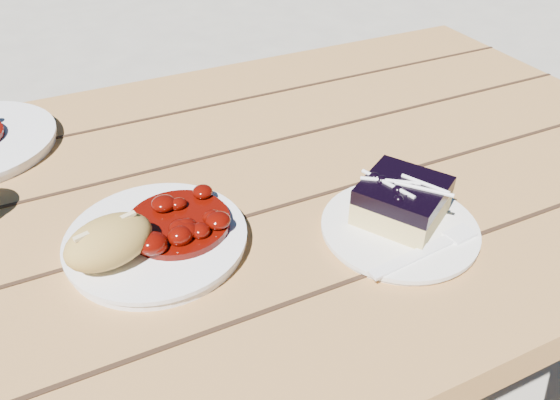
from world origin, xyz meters
name	(u,v)px	position (x,y,z in m)	size (l,w,h in m)	color
picnic_table	(43,328)	(0.00, 0.00, 0.59)	(2.00, 1.55, 0.75)	olive
main_plate	(157,241)	(0.16, -0.09, 0.76)	(0.21, 0.21, 0.02)	white
goulash_stew	(177,213)	(0.19, -0.08, 0.79)	(0.13, 0.13, 0.04)	#540803
bread_roll	(109,242)	(0.11, -0.11, 0.79)	(0.10, 0.07, 0.05)	#B49145
dessert_plate	(399,229)	(0.45, -0.19, 0.76)	(0.19, 0.19, 0.01)	white
blueberry_cake	(402,200)	(0.46, -0.18, 0.79)	(0.13, 0.13, 0.06)	#D2BC72
fork_dessert	(414,256)	(0.43, -0.25, 0.76)	(0.03, 0.16, 0.01)	white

